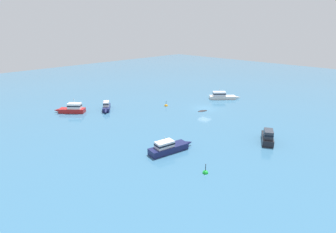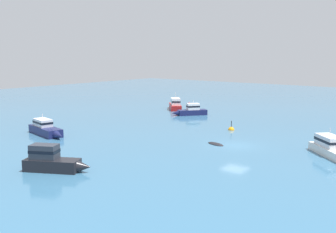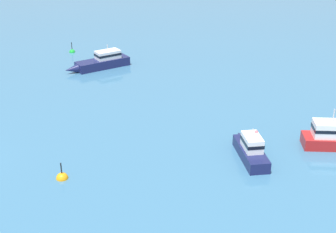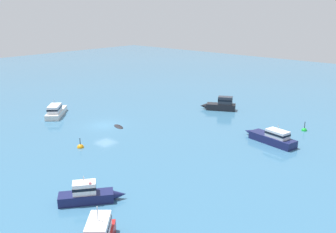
{
  "view_description": "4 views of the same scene",
  "coord_description": "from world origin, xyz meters",
  "px_view_note": "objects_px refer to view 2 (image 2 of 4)",
  "views": [
    {
      "loc": [
        43.77,
        31.8,
        16.65
      ],
      "look_at": [
        14.5,
        3.21,
        2.52
      ],
      "focal_mm": 28.19,
      "sensor_mm": 36.0,
      "label": 1
    },
    {
      "loc": [
        -19.29,
        35.76,
        9.35
      ],
      "look_at": [
        13.55,
        -6.03,
        0.93
      ],
      "focal_mm": 42.86,
      "sensor_mm": 36.0,
      "label": 2
    },
    {
      "loc": [
        -9.03,
        -30.32,
        16.18
      ],
      "look_at": [
        14.59,
        -6.61,
        0.95
      ],
      "focal_mm": 50.72,
      "sensor_mm": 36.0,
      "label": 3
    },
    {
      "loc": [
        38.19,
        -29.83,
        15.22
      ],
      "look_at": [
        10.17,
        1.44,
        2.91
      ],
      "focal_mm": 39.68,
      "sensor_mm": 36.0,
      "label": 4
    }
  ],
  "objects_px": {
    "motor_cruiser": "(46,129)",
    "cabin_cruiser_1": "(52,161)",
    "powerboat": "(333,149)",
    "powerboat_1": "(175,105)",
    "cabin_cruiser": "(191,111)",
    "channel_buoy": "(231,130)",
    "skiff": "(216,144)"
  },
  "relations": [
    {
      "from": "motor_cruiser",
      "to": "cabin_cruiser_1",
      "type": "bearing_deg",
      "value": -21.46
    },
    {
      "from": "powerboat",
      "to": "powerboat_1",
      "type": "relative_size",
      "value": 1.13
    },
    {
      "from": "cabin_cruiser",
      "to": "channel_buoy",
      "type": "height_order",
      "value": "cabin_cruiser"
    },
    {
      "from": "powerboat",
      "to": "skiff",
      "type": "height_order",
      "value": "powerboat"
    },
    {
      "from": "cabin_cruiser",
      "to": "powerboat_1",
      "type": "xyz_separation_m",
      "value": [
        5.74,
        -3.57,
        0.1
      ]
    },
    {
      "from": "powerboat",
      "to": "skiff",
      "type": "relative_size",
      "value": 2.62
    },
    {
      "from": "cabin_cruiser_1",
      "to": "channel_buoy",
      "type": "height_order",
      "value": "cabin_cruiser_1"
    },
    {
      "from": "powerboat",
      "to": "motor_cruiser",
      "type": "relative_size",
      "value": 0.87
    },
    {
      "from": "skiff",
      "to": "motor_cruiser",
      "type": "bearing_deg",
      "value": 41.25
    },
    {
      "from": "skiff",
      "to": "channel_buoy",
      "type": "distance_m",
      "value": 8.35
    },
    {
      "from": "cabin_cruiser_1",
      "to": "channel_buoy",
      "type": "relative_size",
      "value": 3.55
    },
    {
      "from": "skiff",
      "to": "motor_cruiser",
      "type": "distance_m",
      "value": 19.72
    },
    {
      "from": "cabin_cruiser",
      "to": "motor_cruiser",
      "type": "relative_size",
      "value": 0.69
    },
    {
      "from": "cabin_cruiser",
      "to": "motor_cruiser",
      "type": "xyz_separation_m",
      "value": [
        4.64,
        22.67,
        0.01
      ]
    },
    {
      "from": "skiff",
      "to": "channel_buoy",
      "type": "relative_size",
      "value": 1.57
    },
    {
      "from": "powerboat",
      "to": "powerboat_1",
      "type": "distance_m",
      "value": 34.0
    },
    {
      "from": "cabin_cruiser_1",
      "to": "cabin_cruiser",
      "type": "bearing_deg",
      "value": 76.67
    },
    {
      "from": "skiff",
      "to": "motor_cruiser",
      "type": "height_order",
      "value": "motor_cruiser"
    },
    {
      "from": "cabin_cruiser_1",
      "to": "skiff",
      "type": "xyz_separation_m",
      "value": [
        -5.3,
        -16.23,
        -0.84
      ]
    },
    {
      "from": "cabin_cruiser",
      "to": "cabin_cruiser_1",
      "type": "bearing_deg",
      "value": 51.78
    },
    {
      "from": "cabin_cruiser_1",
      "to": "powerboat_1",
      "type": "relative_size",
      "value": 0.98
    },
    {
      "from": "channel_buoy",
      "to": "powerboat_1",
      "type": "bearing_deg",
      "value": -32.13
    },
    {
      "from": "cabin_cruiser",
      "to": "motor_cruiser",
      "type": "distance_m",
      "value": 23.14
    },
    {
      "from": "cabin_cruiser",
      "to": "motor_cruiser",
      "type": "bearing_deg",
      "value": 25.55
    },
    {
      "from": "cabin_cruiser_1",
      "to": "channel_buoy",
      "type": "xyz_separation_m",
      "value": [
        -2.68,
        -24.16,
        -0.84
      ]
    },
    {
      "from": "cabin_cruiser",
      "to": "powerboat_1",
      "type": "height_order",
      "value": "powerboat_1"
    },
    {
      "from": "powerboat_1",
      "to": "motor_cruiser",
      "type": "height_order",
      "value": "powerboat_1"
    },
    {
      "from": "cabin_cruiser_1",
      "to": "powerboat_1",
      "type": "xyz_separation_m",
      "value": [
        13.84,
        -34.54,
        -0.05
      ]
    },
    {
      "from": "cabin_cruiser",
      "to": "skiff",
      "type": "distance_m",
      "value": 19.93
    },
    {
      "from": "skiff",
      "to": "powerboat_1",
      "type": "distance_m",
      "value": 26.49
    },
    {
      "from": "motor_cruiser",
      "to": "skiff",
      "type": "bearing_deg",
      "value": 35.35
    },
    {
      "from": "cabin_cruiser",
      "to": "channel_buoy",
      "type": "xyz_separation_m",
      "value": [
        -10.78,
        6.81,
        -0.68
      ]
    }
  ]
}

